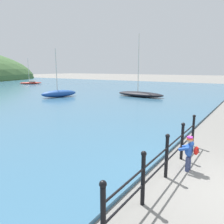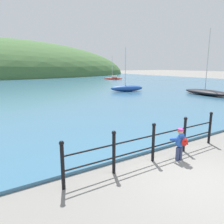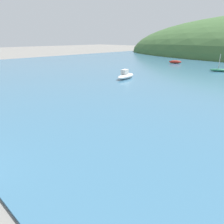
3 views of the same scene
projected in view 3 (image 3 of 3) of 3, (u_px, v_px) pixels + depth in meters
boat_red_dinghy at (175, 62)px, 37.53m from camera, size 2.07×1.58×0.53m
boat_nearest_quay at (126, 76)px, 23.70m from camera, size 1.47×3.14×1.02m
boat_far_left at (219, 70)px, 28.61m from camera, size 2.38×1.39×2.26m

